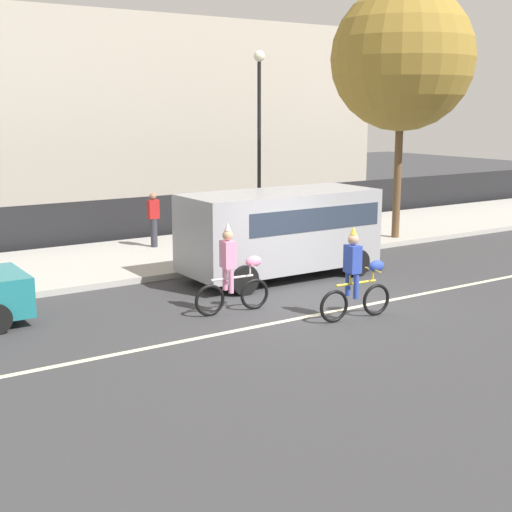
{
  "coord_description": "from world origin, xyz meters",
  "views": [
    {
      "loc": [
        -9.26,
        -11.73,
        4.23
      ],
      "look_at": [
        -0.81,
        1.2,
        1.0
      ],
      "focal_mm": 50.0,
      "sensor_mm": 36.0,
      "label": 1
    }
  ],
  "objects_px": {
    "parade_cyclist_pink": "(233,273)",
    "parade_cyclist_cobalt": "(357,279)",
    "parked_van_grey": "(282,227)",
    "pedestrian_onlooker": "(154,218)",
    "street_lamp_post": "(259,115)"
  },
  "relations": [
    {
      "from": "parade_cyclist_cobalt",
      "to": "pedestrian_onlooker",
      "type": "relative_size",
      "value": 1.19
    },
    {
      "from": "parade_cyclist_pink",
      "to": "parade_cyclist_cobalt",
      "type": "bearing_deg",
      "value": -43.42
    },
    {
      "from": "parade_cyclist_pink",
      "to": "parade_cyclist_cobalt",
      "type": "height_order",
      "value": "same"
    },
    {
      "from": "parade_cyclist_pink",
      "to": "street_lamp_post",
      "type": "distance_m",
      "value": 9.66
    },
    {
      "from": "parade_cyclist_cobalt",
      "to": "pedestrian_onlooker",
      "type": "distance_m",
      "value": 8.56
    },
    {
      "from": "street_lamp_post",
      "to": "pedestrian_onlooker",
      "type": "xyz_separation_m",
      "value": [
        -4.09,
        -0.52,
        -2.97
      ]
    },
    {
      "from": "parked_van_grey",
      "to": "street_lamp_post",
      "type": "distance_m",
      "value": 6.49
    },
    {
      "from": "parade_cyclist_cobalt",
      "to": "street_lamp_post",
      "type": "relative_size",
      "value": 0.33
    },
    {
      "from": "parked_van_grey",
      "to": "street_lamp_post",
      "type": "relative_size",
      "value": 0.85
    },
    {
      "from": "parade_cyclist_pink",
      "to": "pedestrian_onlooker",
      "type": "height_order",
      "value": "parade_cyclist_pink"
    },
    {
      "from": "parade_cyclist_pink",
      "to": "parked_van_grey",
      "type": "height_order",
      "value": "parked_van_grey"
    },
    {
      "from": "parade_cyclist_pink",
      "to": "parked_van_grey",
      "type": "bearing_deg",
      "value": 37.46
    },
    {
      "from": "pedestrian_onlooker",
      "to": "parked_van_grey",
      "type": "bearing_deg",
      "value": -74.02
    },
    {
      "from": "parade_cyclist_pink",
      "to": "parked_van_grey",
      "type": "xyz_separation_m",
      "value": [
        2.73,
        2.09,
        0.44
      ]
    },
    {
      "from": "parade_cyclist_cobalt",
      "to": "parked_van_grey",
      "type": "xyz_separation_m",
      "value": [
        0.87,
        3.85,
        0.44
      ]
    }
  ]
}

